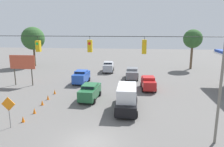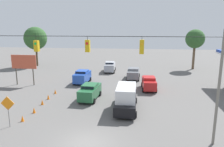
{
  "view_description": "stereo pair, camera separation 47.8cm",
  "coord_description": "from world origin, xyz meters",
  "px_view_note": "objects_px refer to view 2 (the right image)",
  "views": [
    {
      "loc": [
        -3.28,
        14.91,
        8.85
      ],
      "look_at": [
        -0.68,
        -10.63,
        3.19
      ],
      "focal_mm": 35.0,
      "sensor_mm": 36.0,
      "label": 1
    },
    {
      "loc": [
        -3.76,
        14.86,
        8.85
      ],
      "look_at": [
        -0.68,
        -10.63,
        3.19
      ],
      "focal_mm": 35.0,
      "sensor_mm": 36.0,
      "label": 2
    }
  ],
  "objects_px": {
    "traffic_cone_nearest": "(22,118)",
    "tree_horizon_right": "(35,38)",
    "sedan_green_withflow_mid": "(90,91)",
    "sedan_grey_oncoming_deep": "(133,73)",
    "overhead_signal_span": "(89,72)",
    "traffic_cone_second": "(34,110)",
    "traffic_cone_third": "(42,102)",
    "traffic_cone_fourth": "(48,97)",
    "tree_horizon_left": "(195,39)",
    "traffic_cone_fifth": "(55,91)",
    "work_zone_sign": "(8,106)",
    "roadside_billboard": "(24,64)",
    "sedan_red_oncoming_far": "(149,83)",
    "sedan_silver_withflow_deep": "(110,67)",
    "sedan_blue_withflow_far": "(82,76)",
    "box_truck_black_crossing_near": "(126,98)"
  },
  "relations": [
    {
      "from": "sedan_green_withflow_mid",
      "to": "traffic_cone_nearest",
      "type": "bearing_deg",
      "value": 54.68
    },
    {
      "from": "box_truck_black_crossing_near",
      "to": "traffic_cone_fifth",
      "type": "distance_m",
      "value": 10.72
    },
    {
      "from": "sedan_red_oncoming_far",
      "to": "box_truck_black_crossing_near",
      "type": "relative_size",
      "value": 0.66
    },
    {
      "from": "roadside_billboard",
      "to": "tree_horizon_right",
      "type": "xyz_separation_m",
      "value": [
        5.43,
        -15.45,
        2.81
      ]
    },
    {
      "from": "sedan_grey_oncoming_deep",
      "to": "traffic_cone_nearest",
      "type": "height_order",
      "value": "sedan_grey_oncoming_deep"
    },
    {
      "from": "traffic_cone_second",
      "to": "tree_horizon_left",
      "type": "relative_size",
      "value": 0.07
    },
    {
      "from": "traffic_cone_nearest",
      "to": "tree_horizon_right",
      "type": "height_order",
      "value": "tree_horizon_right"
    },
    {
      "from": "traffic_cone_third",
      "to": "sedan_grey_oncoming_deep",
      "type": "bearing_deg",
      "value": -126.11
    },
    {
      "from": "sedan_red_oncoming_far",
      "to": "work_zone_sign",
      "type": "relative_size",
      "value": 1.49
    },
    {
      "from": "traffic_cone_fourth",
      "to": "roadside_billboard",
      "type": "xyz_separation_m",
      "value": [
        6.14,
        -6.0,
        2.98
      ]
    },
    {
      "from": "sedan_silver_withflow_deep",
      "to": "traffic_cone_second",
      "type": "bearing_deg",
      "value": 76.48
    },
    {
      "from": "sedan_green_withflow_mid",
      "to": "roadside_billboard",
      "type": "bearing_deg",
      "value": -25.5
    },
    {
      "from": "traffic_cone_fifth",
      "to": "traffic_cone_second",
      "type": "bearing_deg",
      "value": 92.31
    },
    {
      "from": "traffic_cone_fourth",
      "to": "tree_horizon_left",
      "type": "bearing_deg",
      "value": -135.4
    },
    {
      "from": "sedan_silver_withflow_deep",
      "to": "traffic_cone_nearest",
      "type": "height_order",
      "value": "sedan_silver_withflow_deep"
    },
    {
      "from": "tree_horizon_left",
      "to": "roadside_billboard",
      "type": "bearing_deg",
      "value": 29.25
    },
    {
      "from": "traffic_cone_second",
      "to": "traffic_cone_fifth",
      "type": "bearing_deg",
      "value": -87.69
    },
    {
      "from": "roadside_billboard",
      "to": "traffic_cone_third",
      "type": "bearing_deg",
      "value": 128.27
    },
    {
      "from": "sedan_grey_oncoming_deep",
      "to": "roadside_billboard",
      "type": "xyz_separation_m",
      "value": [
        16.22,
        5.84,
        2.29
      ]
    },
    {
      "from": "sedan_grey_oncoming_deep",
      "to": "work_zone_sign",
      "type": "bearing_deg",
      "value": 61.54
    },
    {
      "from": "sedan_grey_oncoming_deep",
      "to": "tree_horizon_right",
      "type": "distance_m",
      "value": 24.23
    },
    {
      "from": "sedan_blue_withflow_far",
      "to": "sedan_red_oncoming_far",
      "type": "height_order",
      "value": "sedan_blue_withflow_far"
    },
    {
      "from": "sedan_grey_oncoming_deep",
      "to": "roadside_billboard",
      "type": "height_order",
      "value": "roadside_billboard"
    },
    {
      "from": "traffic_cone_fifth",
      "to": "traffic_cone_fourth",
      "type": "bearing_deg",
      "value": 89.85
    },
    {
      "from": "sedan_green_withflow_mid",
      "to": "work_zone_sign",
      "type": "xyz_separation_m",
      "value": [
        5.5,
        8.17,
        0.99
      ]
    },
    {
      "from": "sedan_green_withflow_mid",
      "to": "traffic_cone_second",
      "type": "relative_size",
      "value": 7.81
    },
    {
      "from": "traffic_cone_third",
      "to": "tree_horizon_right",
      "type": "height_order",
      "value": "tree_horizon_right"
    },
    {
      "from": "traffic_cone_fourth",
      "to": "roadside_billboard",
      "type": "bearing_deg",
      "value": -44.36
    },
    {
      "from": "sedan_blue_withflow_far",
      "to": "work_zone_sign",
      "type": "relative_size",
      "value": 1.48
    },
    {
      "from": "sedan_blue_withflow_far",
      "to": "box_truck_black_crossing_near",
      "type": "bearing_deg",
      "value": 125.74
    },
    {
      "from": "overhead_signal_span",
      "to": "traffic_cone_fourth",
      "type": "relative_size",
      "value": 32.71
    },
    {
      "from": "overhead_signal_span",
      "to": "traffic_cone_second",
      "type": "distance_m",
      "value": 9.45
    },
    {
      "from": "traffic_cone_second",
      "to": "traffic_cone_fourth",
      "type": "relative_size",
      "value": 1.0
    },
    {
      "from": "sedan_red_oncoming_far",
      "to": "traffic_cone_nearest",
      "type": "distance_m",
      "value": 17.19
    },
    {
      "from": "sedan_green_withflow_mid",
      "to": "traffic_cone_fifth",
      "type": "relative_size",
      "value": 7.81
    },
    {
      "from": "sedan_blue_withflow_far",
      "to": "traffic_cone_third",
      "type": "distance_m",
      "value": 10.24
    },
    {
      "from": "traffic_cone_fifth",
      "to": "tree_horizon_left",
      "type": "xyz_separation_m",
      "value": [
        -22.13,
        -19.55,
        5.84
      ]
    },
    {
      "from": "traffic_cone_nearest",
      "to": "traffic_cone_third",
      "type": "distance_m",
      "value": 4.47
    },
    {
      "from": "work_zone_sign",
      "to": "traffic_cone_fourth",
      "type": "bearing_deg",
      "value": -93.17
    },
    {
      "from": "traffic_cone_second",
      "to": "traffic_cone_third",
      "type": "bearing_deg",
      "value": -85.4
    },
    {
      "from": "sedan_red_oncoming_far",
      "to": "tree_horizon_right",
      "type": "xyz_separation_m",
      "value": [
        23.97,
        -15.79,
        5.12
      ]
    },
    {
      "from": "traffic_cone_second",
      "to": "roadside_billboard",
      "type": "distance_m",
      "value": 12.47
    },
    {
      "from": "sedan_green_withflow_mid",
      "to": "sedan_grey_oncoming_deep",
      "type": "xyz_separation_m",
      "value": [
        -4.99,
        -11.19,
        -0.02
      ]
    },
    {
      "from": "sedan_green_withflow_mid",
      "to": "sedan_grey_oncoming_deep",
      "type": "bearing_deg",
      "value": -114.05
    },
    {
      "from": "sedan_grey_oncoming_deep",
      "to": "box_truck_black_crossing_near",
      "type": "xyz_separation_m",
      "value": [
        0.42,
        14.1,
        0.35
      ]
    },
    {
      "from": "box_truck_black_crossing_near",
      "to": "traffic_cone_third",
      "type": "distance_m",
      "value": 9.65
    },
    {
      "from": "overhead_signal_span",
      "to": "tree_horizon_right",
      "type": "height_order",
      "value": "overhead_signal_span"
    },
    {
      "from": "sedan_red_oncoming_far",
      "to": "traffic_cone_fifth",
      "type": "bearing_deg",
      "value": 15.24
    },
    {
      "from": "sedan_blue_withflow_far",
      "to": "traffic_cone_fifth",
      "type": "relative_size",
      "value": 7.1
    },
    {
      "from": "sedan_green_withflow_mid",
      "to": "tree_horizon_left",
      "type": "relative_size",
      "value": 0.57
    }
  ]
}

